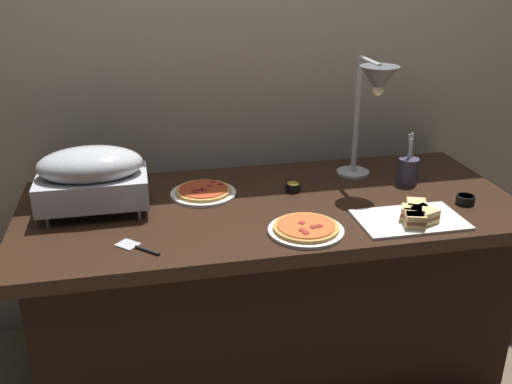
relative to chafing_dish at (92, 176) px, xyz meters
name	(u,v)px	position (x,y,z in m)	size (l,w,h in m)	color
ground_plane	(269,363)	(0.66, -0.06, -0.90)	(8.00, 8.00, 0.00)	brown
back_wall	(245,64)	(0.66, 0.44, 0.30)	(4.40, 0.04, 2.40)	tan
buffet_table	(270,287)	(0.66, -0.06, -0.52)	(1.90, 0.84, 0.76)	black
chafing_dish	(92,176)	(0.00, 0.00, 0.00)	(0.39, 0.24, 0.25)	#B7BABF
heat_lamp	(374,92)	(1.08, 0.02, 0.25)	(0.15, 0.34, 0.51)	#B7BABF
pizza_plate_front	(203,192)	(0.41, 0.07, -0.13)	(0.26, 0.26, 0.03)	white
pizza_plate_center	(306,229)	(0.71, -0.33, -0.13)	(0.26, 0.26, 0.03)	white
sandwich_platter	(414,217)	(1.11, -0.33, -0.12)	(0.38, 0.24, 0.06)	white
sauce_cup_near	(293,187)	(0.77, 0.04, -0.12)	(0.06, 0.06, 0.03)	black
sauce_cup_far	(465,199)	(1.38, -0.22, -0.12)	(0.07, 0.07, 0.03)	black
utensil_holder	(408,170)	(1.25, 0.02, -0.08)	(0.08, 0.08, 0.21)	#383347
serving_spatula	(137,247)	(0.14, -0.32, -0.14)	(0.15, 0.14, 0.01)	#B7BABF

